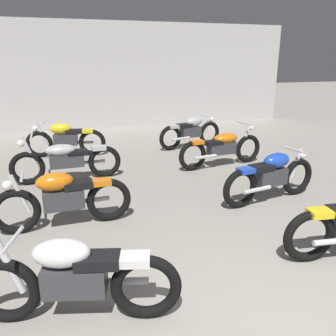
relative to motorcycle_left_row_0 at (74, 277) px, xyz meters
The scene contains 8 objects.
back_wall 9.91m from the motorcycle_left_row_0, 79.88° to the left, with size 13.40×0.24×3.60m, color #BCBAB7.
motorcycle_left_row_0 is the anchor object (origin of this frame).
motorcycle_left_row_1 2.01m from the motorcycle_left_row_0, 91.70° to the left, with size 1.97×0.48×0.88m.
motorcycle_left_row_2 4.10m from the motorcycle_left_row_0, 89.50° to the left, with size 2.17×0.68×0.97m.
motorcycle_left_row_3 6.04m from the motorcycle_left_row_0, 89.36° to the left, with size 1.96×0.53×0.88m.
motorcycle_right_row_1 3.92m from the motorcycle_left_row_0, 30.54° to the left, with size 1.96×0.61×0.88m.
motorcycle_right_row_2 5.36m from the motorcycle_left_row_0, 49.80° to the left, with size 2.16×0.70×0.97m.
motorcycle_right_row_3 6.90m from the motorcycle_left_row_0, 60.26° to the left, with size 1.94×0.66×0.88m.
Camera 1 is at (-1.70, -1.96, 2.37)m, focal length 37.03 mm.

